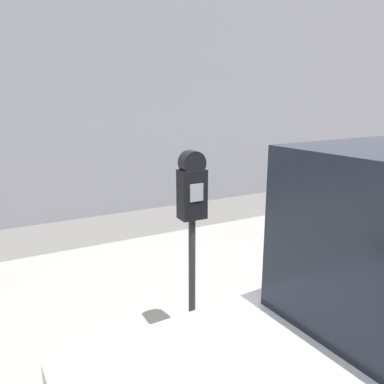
# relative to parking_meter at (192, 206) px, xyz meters

# --- Properties ---
(sidewalk) EXTENTS (24.00, 2.80, 0.12)m
(sidewalk) POSITION_rel_parking_meter_xyz_m (0.17, 1.03, -1.19)
(sidewalk) COLOR #9E9B96
(sidewalk) RESTS_ON ground_plane
(building_facade) EXTENTS (24.00, 0.30, 5.14)m
(building_facade) POSITION_rel_parking_meter_xyz_m (0.17, 4.22, 1.31)
(building_facade) COLOR gray
(building_facade) RESTS_ON ground_plane
(parking_meter) EXTENTS (0.19, 0.14, 1.54)m
(parking_meter) POSITION_rel_parking_meter_xyz_m (0.00, 0.00, 0.00)
(parking_meter) COLOR #2D2D30
(parking_meter) RESTS_ON sidewalk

